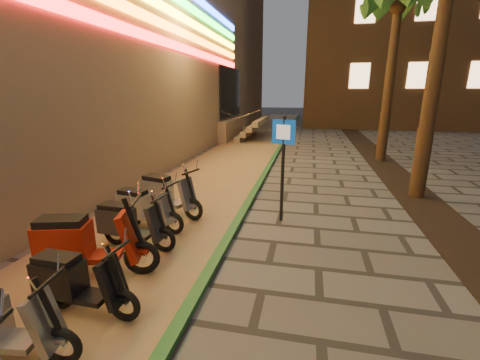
% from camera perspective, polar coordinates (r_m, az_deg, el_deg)
% --- Properties ---
extents(parking_strip, '(3.40, 60.00, 0.01)m').
position_cam_1_polar(parking_strip, '(13.14, -2.05, 2.89)').
color(parking_strip, '#8C7251').
rests_on(parking_strip, ground).
extents(green_curb, '(0.18, 60.00, 0.10)m').
position_cam_1_polar(green_curb, '(12.82, 5.34, 2.73)').
color(green_curb, '#235E2A').
rests_on(green_curb, ground).
extents(planting_strip, '(1.20, 40.00, 0.02)m').
position_cam_1_polar(planting_strip, '(8.52, 32.45, -6.58)').
color(planting_strip, black).
rests_on(planting_strip, ground).
extents(palm_d, '(2.97, 3.02, 7.16)m').
position_cam_1_polar(palm_d, '(15.07, 26.30, 25.81)').
color(palm_d, '#472D19').
rests_on(palm_d, ground).
extents(pedestrian_sign, '(0.50, 0.18, 2.35)m').
position_cam_1_polar(pedestrian_sign, '(7.04, 7.66, 4.43)').
color(pedestrian_sign, black).
rests_on(pedestrian_sign, ground).
extents(scooter_5, '(1.49, 0.52, 1.05)m').
position_cam_1_polar(scooter_5, '(4.89, -27.35, -15.77)').
color(scooter_5, black).
rests_on(scooter_5, ground).
extents(scooter_6, '(1.85, 0.94, 1.31)m').
position_cam_1_polar(scooter_6, '(5.65, -26.12, -10.10)').
color(scooter_6, black).
rests_on(scooter_6, ground).
extents(scooter_7, '(1.55, 0.54, 1.09)m').
position_cam_1_polar(scooter_7, '(6.40, -19.33, -7.30)').
color(scooter_7, black).
rests_on(scooter_7, ground).
extents(scooter_8, '(1.57, 0.67, 1.10)m').
position_cam_1_polar(scooter_8, '(7.12, -16.86, -4.71)').
color(scooter_8, black).
rests_on(scooter_8, ground).
extents(scooter_9, '(1.68, 0.88, 1.19)m').
position_cam_1_polar(scooter_9, '(7.83, -13.10, -2.33)').
color(scooter_9, black).
rests_on(scooter_9, ground).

